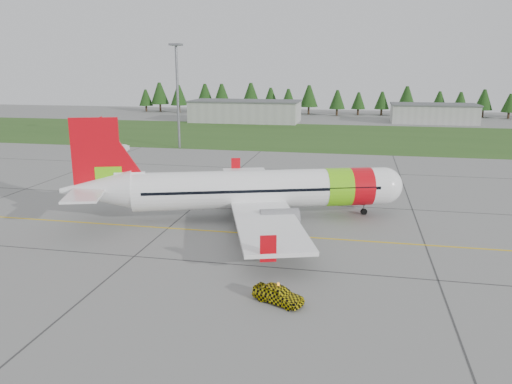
# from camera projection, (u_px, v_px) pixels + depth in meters

# --- Properties ---
(ground) EXTENTS (320.00, 320.00, 0.00)m
(ground) POSITION_uv_depth(u_px,v_px,m) (308.00, 270.00, 40.10)
(ground) COLOR gray
(ground) RESTS_ON ground
(aircraft) EXTENTS (35.30, 33.42, 11.03)m
(aircraft) POSITION_uv_depth(u_px,v_px,m) (253.00, 190.00, 53.24)
(aircraft) COLOR white
(aircraft) RESTS_ON ground
(follow_me_car) EXTENTS (1.79, 1.90, 3.75)m
(follow_me_car) POSITION_uv_depth(u_px,v_px,m) (278.00, 277.00, 34.13)
(follow_me_car) COLOR yellow
(follow_me_car) RESTS_ON ground
(service_van) EXTENTS (1.87, 1.80, 4.65)m
(service_van) POSITION_uv_depth(u_px,v_px,m) (118.00, 140.00, 95.27)
(service_van) COLOR silver
(service_van) RESTS_ON ground
(grass_strip) EXTENTS (320.00, 50.00, 0.03)m
(grass_strip) POSITION_uv_depth(u_px,v_px,m) (343.00, 137.00, 118.04)
(grass_strip) COLOR #30561E
(grass_strip) RESTS_ON ground
(taxi_guideline) EXTENTS (120.00, 0.25, 0.02)m
(taxi_guideline) POSITION_uv_depth(u_px,v_px,m) (316.00, 238.00, 47.70)
(taxi_guideline) COLOR gold
(taxi_guideline) RESTS_ON ground
(hangar_west) EXTENTS (32.00, 14.00, 6.00)m
(hangar_west) POSITION_uv_depth(u_px,v_px,m) (245.00, 112.00, 149.77)
(hangar_west) COLOR #A8A8A3
(hangar_west) RESTS_ON ground
(hangar_east) EXTENTS (24.00, 12.00, 5.20)m
(hangar_east) POSITION_uv_depth(u_px,v_px,m) (433.00, 114.00, 146.78)
(hangar_east) COLOR #A8A8A3
(hangar_east) RESTS_ON ground
(floodlight_mast) EXTENTS (0.50, 0.50, 20.00)m
(floodlight_mast) POSITION_uv_depth(u_px,v_px,m) (178.00, 98.00, 99.04)
(floodlight_mast) COLOR slate
(floodlight_mast) RESTS_ON ground
(treeline) EXTENTS (160.00, 8.00, 10.00)m
(treeline) POSITION_uv_depth(u_px,v_px,m) (349.00, 100.00, 170.07)
(treeline) COLOR #1C3F14
(treeline) RESTS_ON ground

